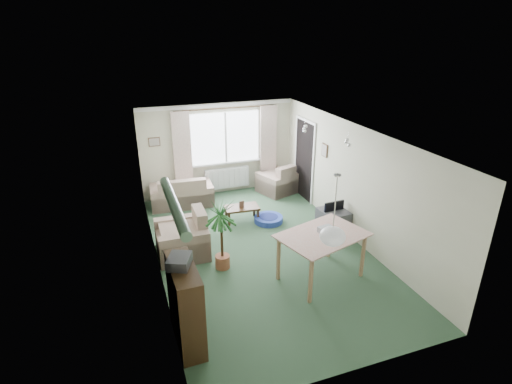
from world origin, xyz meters
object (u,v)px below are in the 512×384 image
object	(u,v)px
armchair_corner	(278,178)
coffee_table	(242,214)
houseplant	(222,235)
pet_bed	(268,219)
tv_cube	(333,222)
armchair_left	(181,233)
dining_table	(321,257)
bookshelf	(185,305)
sofa	(182,191)

from	to	relation	value
armchair_corner	coffee_table	world-z (taller)	armchair_corner
houseplant	pet_bed	distance (m)	2.17
houseplant	pet_bed	world-z (taller)	houseplant
houseplant	tv_cube	xyz separation A→B (m)	(2.59, 0.49, -0.40)
armchair_left	dining_table	xyz separation A→B (m)	(2.17, -1.65, -0.02)
houseplant	dining_table	bearing A→B (deg)	-29.91
armchair_corner	coffee_table	size ratio (longest dim) A/B	1.15
houseplant	pet_bed	bearing A→B (deg)	44.59
tv_cube	dining_table	bearing A→B (deg)	-130.24
dining_table	tv_cube	distance (m)	1.73
pet_bed	houseplant	bearing A→B (deg)	-135.41
coffee_table	dining_table	distance (m)	2.71
armchair_corner	armchair_left	bearing A→B (deg)	18.30
bookshelf	tv_cube	world-z (taller)	bookshelf
coffee_table	houseplant	distance (m)	2.03
armchair_left	coffee_table	distance (m)	1.85
coffee_table	houseplant	bearing A→B (deg)	-118.20
bookshelf	dining_table	distance (m)	2.62
armchair_corner	bookshelf	size ratio (longest dim) A/B	0.72
sofa	houseplant	xyz separation A→B (m)	(0.21, -3.09, 0.30)
tv_cube	armchair_corner	bearing A→B (deg)	91.62
armchair_left	tv_cube	bearing A→B (deg)	86.16
coffee_table	armchair_left	bearing A→B (deg)	-147.58
houseplant	dining_table	size ratio (longest dim) A/B	0.99
coffee_table	bookshelf	distance (m)	3.89
houseplant	coffee_table	bearing A→B (deg)	61.80
armchair_left	tv_cube	distance (m)	3.22
armchair_left	houseplant	world-z (taller)	houseplant
sofa	armchair_corner	size ratio (longest dim) A/B	1.70
armchair_left	dining_table	bearing A→B (deg)	53.72
armchair_corner	dining_table	distance (m)	4.04
dining_table	tv_cube	bearing A→B (deg)	53.12
dining_table	pet_bed	world-z (taller)	dining_table
armchair_corner	tv_cube	xyz separation A→B (m)	(0.22, -2.58, -0.12)
armchair_corner	pet_bed	size ratio (longest dim) A/B	1.37
sofa	dining_table	distance (m)	4.36
armchair_corner	dining_table	world-z (taller)	dining_table
bookshelf	pet_bed	size ratio (longest dim) A/B	1.89
armchair_left	dining_table	world-z (taller)	armchair_left
bookshelf	houseplant	size ratio (longest dim) A/B	0.91
coffee_table	pet_bed	distance (m)	0.63
armchair_corner	bookshelf	world-z (taller)	bookshelf
armchair_left	houseplant	size ratio (longest dim) A/B	0.74
houseplant	tv_cube	size ratio (longest dim) A/B	2.25
pet_bed	bookshelf	bearing A→B (deg)	-128.21
sofa	coffee_table	distance (m)	1.78
sofa	tv_cube	size ratio (longest dim) A/B	2.51
houseplant	dining_table	xyz separation A→B (m)	(1.55, -0.89, -0.25)
coffee_table	pet_bed	xyz separation A→B (m)	(0.55, -0.27, -0.11)
sofa	tv_cube	xyz separation A→B (m)	(2.80, -2.60, -0.10)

